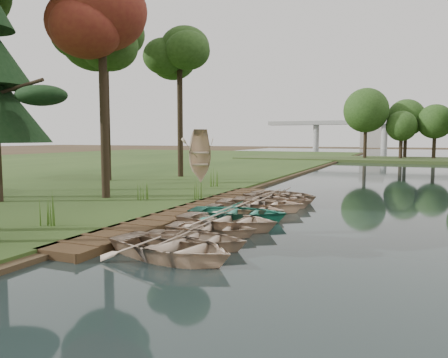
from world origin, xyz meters
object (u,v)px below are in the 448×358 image
at_px(rowboat_2, 212,226).
at_px(stored_rowboat, 200,177).
at_px(boardwalk, 191,211).
at_px(rowboat_0, 171,244).
at_px(rowboat_1, 194,236).

xyz_separation_m(rowboat_2, stored_rowboat, (-7.01, 13.29, 0.30)).
height_order(boardwalk, rowboat_2, rowboat_2).
relative_size(boardwalk, stored_rowboat, 4.41).
bearing_deg(boardwalk, stored_rowboat, 114.20).
distance_m(rowboat_0, rowboat_2, 3.01).
relative_size(rowboat_2, stored_rowboat, 0.86).
relative_size(rowboat_0, rowboat_2, 1.26).
bearing_deg(stored_rowboat, rowboat_2, -120.72).
distance_m(rowboat_0, stored_rowboat, 17.80).
bearing_deg(boardwalk, rowboat_2, -53.49).
height_order(rowboat_1, rowboat_2, rowboat_1).
distance_m(rowboat_1, rowboat_2, 1.73).
bearing_deg(rowboat_1, rowboat_0, 175.41).
height_order(rowboat_0, rowboat_1, rowboat_0).
relative_size(rowboat_0, rowboat_1, 1.17).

